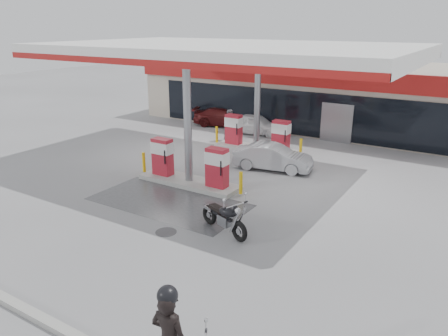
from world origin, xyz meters
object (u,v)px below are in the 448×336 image
(parked_motorcycle, at_px, (225,218))
(hatchback_silver, at_px, (273,157))
(sedan_white, at_px, (256,124))
(pump_island_far, at_px, (256,137))
(pump_island_near, at_px, (189,168))
(attendant, at_px, (230,125))
(parked_car_left, at_px, (224,117))

(parked_motorcycle, distance_m, hatchback_silver, 6.78)
(parked_motorcycle, distance_m, sedan_white, 13.35)
(pump_island_far, xyz_separation_m, parked_motorcycle, (3.64, -9.01, -0.20))
(pump_island_near, height_order, hatchback_silver, pump_island_near)
(pump_island_far, distance_m, sedan_white, 3.65)
(parked_motorcycle, relative_size, hatchback_silver, 0.60)
(pump_island_far, distance_m, hatchback_silver, 3.21)
(attendant, height_order, parked_car_left, attendant)
(pump_island_far, relative_size, attendant, 2.83)
(parked_motorcycle, xyz_separation_m, hatchback_silver, (-1.50, 6.61, 0.08))
(pump_island_near, distance_m, hatchback_silver, 4.19)
(pump_island_far, bearing_deg, pump_island_near, -90.00)
(pump_island_near, height_order, parked_car_left, pump_island_near)
(attendant, bearing_deg, pump_island_far, -96.12)
(sedan_white, xyz_separation_m, hatchback_silver, (3.88, -5.60, -0.01))
(sedan_white, bearing_deg, hatchback_silver, -150.09)
(parked_motorcycle, bearing_deg, parked_car_left, 142.16)
(pump_island_near, relative_size, attendant, 2.83)
(pump_island_far, bearing_deg, sedan_white, 118.60)
(pump_island_near, bearing_deg, hatchback_silver, 59.35)
(parked_motorcycle, height_order, sedan_white, sedan_white)
(pump_island_near, relative_size, hatchback_silver, 1.43)
(parked_motorcycle, bearing_deg, pump_island_far, 132.12)
(pump_island_near, relative_size, sedan_white, 1.45)
(sedan_white, xyz_separation_m, attendant, (-0.47, -2.20, 0.31))
(pump_island_near, bearing_deg, sedan_white, 100.74)
(hatchback_silver, distance_m, parked_car_left, 9.22)
(pump_island_far, distance_m, parked_car_left, 6.02)
(parked_car_left, bearing_deg, pump_island_far, -147.93)
(sedan_white, bearing_deg, pump_island_far, -156.20)
(parked_motorcycle, distance_m, attendant, 11.61)
(pump_island_near, bearing_deg, parked_motorcycle, -39.64)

